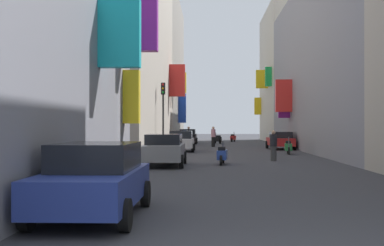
% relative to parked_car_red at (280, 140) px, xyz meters
% --- Properties ---
extents(ground_plane, '(140.00, 140.00, 0.00)m').
position_rel_parked_car_red_xyz_m(ground_plane, '(-3.93, -3.70, -0.73)').
color(ground_plane, '#38383D').
extents(building_left_mid_c, '(7.33, 21.24, 20.21)m').
position_rel_parked_car_red_xyz_m(building_left_mid_c, '(-11.93, -4.38, 9.37)').
color(building_left_mid_c, '#B2A899').
rests_on(building_left_mid_c, ground).
extents(building_left_far, '(7.23, 20.07, 16.02)m').
position_rel_parked_car_red_xyz_m(building_left_far, '(-11.92, 16.26, 7.27)').
color(building_left_far, gray).
rests_on(building_left_far, ground).
extents(building_right_mid_a, '(7.31, 29.43, 12.39)m').
position_rel_parked_car_red_xyz_m(building_right_mid_a, '(4.07, -2.72, 5.46)').
color(building_right_mid_a, gray).
rests_on(building_right_mid_a, ground).
extents(building_right_mid_b, '(7.33, 14.31, 15.29)m').
position_rel_parked_car_red_xyz_m(building_right_mid_b, '(4.06, 19.14, 6.91)').
color(building_right_mid_b, '#BCB29E').
rests_on(building_right_mid_b, ground).
extents(parked_car_red, '(1.89, 4.34, 1.37)m').
position_rel_parked_car_red_xyz_m(parked_car_red, '(0.00, 0.00, 0.00)').
color(parked_car_red, '#B21E1E').
rests_on(parked_car_red, ground).
extents(parked_car_blue, '(1.93, 4.15, 1.52)m').
position_rel_parked_car_red_xyz_m(parked_car_blue, '(-7.89, -28.61, 0.06)').
color(parked_car_blue, navy).
rests_on(parked_car_blue, ground).
extents(parked_car_silver, '(1.93, 3.94, 1.47)m').
position_rel_parked_car_red_xyz_m(parked_car_silver, '(-7.56, -3.39, 0.04)').
color(parked_car_silver, '#B7B7BC').
rests_on(parked_car_silver, ground).
extents(parked_car_black, '(1.90, 4.01, 1.48)m').
position_rel_parked_car_red_xyz_m(parked_car_black, '(-7.73, 11.19, 0.05)').
color(parked_car_black, black).
rests_on(parked_car_black, ground).
extents(parked_car_grey, '(1.97, 3.95, 1.47)m').
position_rel_parked_car_red_xyz_m(parked_car_grey, '(-7.65, -15.90, 0.05)').
color(parked_car_grey, slate).
rests_on(parked_car_grey, ground).
extents(scooter_green, '(0.56, 1.88, 1.13)m').
position_rel_parked_car_red_xyz_m(scooter_green, '(-0.40, -6.45, -0.27)').
color(scooter_green, '#287F3D').
rests_on(scooter_green, ground).
extents(scooter_blue, '(0.55, 1.88, 1.13)m').
position_rel_parked_car_red_xyz_m(scooter_blue, '(-4.92, -15.03, -0.27)').
color(scooter_blue, '#2D4CAD').
rests_on(scooter_blue, ground).
extents(scooter_red, '(0.72, 1.88, 1.13)m').
position_rel_parked_car_red_xyz_m(scooter_red, '(-2.86, 17.07, -0.27)').
color(scooter_red, red).
rests_on(scooter_red, ground).
extents(scooter_black, '(0.82, 1.78, 1.13)m').
position_rel_parked_car_red_xyz_m(scooter_black, '(-4.71, 11.39, -0.27)').
color(scooter_black, black).
rests_on(scooter_black, ground).
extents(pedestrian_crossing, '(0.42, 0.42, 1.61)m').
position_rel_parked_car_red_xyz_m(pedestrian_crossing, '(-2.15, -12.57, 0.07)').
color(pedestrian_crossing, '#3C3C3C').
rests_on(pedestrian_crossing, ground).
extents(pedestrian_near_left, '(0.39, 0.39, 1.76)m').
position_rel_parked_car_red_xyz_m(pedestrian_near_left, '(-5.20, 4.11, 0.15)').
color(pedestrian_near_left, black).
rests_on(pedestrian_near_left, ground).
extents(pedestrian_near_right, '(0.41, 0.41, 1.76)m').
position_rel_parked_car_red_xyz_m(pedestrian_near_right, '(-7.40, 5.39, 0.15)').
color(pedestrian_near_right, '#373737').
rests_on(pedestrian_near_right, ground).
extents(traffic_light_near_corner, '(0.26, 0.34, 4.60)m').
position_rel_parked_car_red_xyz_m(traffic_light_near_corner, '(-8.50, -7.26, 2.38)').
color(traffic_light_near_corner, '#2D2D2D').
rests_on(traffic_light_near_corner, ground).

